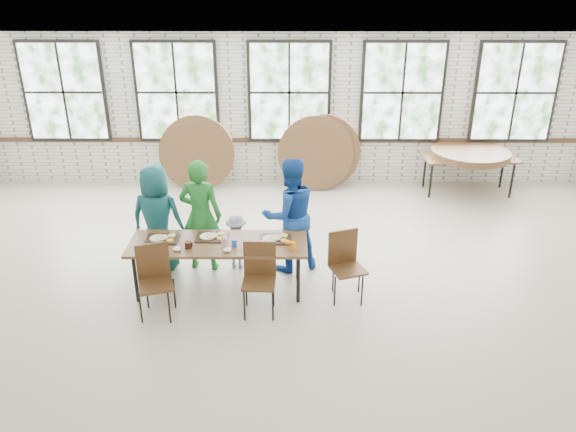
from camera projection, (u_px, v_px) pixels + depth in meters
name	position (u px, v px, depth m)	size (l,w,h in m)	color
room	(289.00, 95.00, 10.94)	(12.00, 12.00, 12.00)	#B8AB92
dining_table	(218.00, 246.00, 7.57)	(2.40, 0.81, 0.74)	brown
chair_near_left	(155.00, 274.00, 7.14)	(0.52, 0.51, 0.95)	#50321A
chair_near_right	(259.00, 272.00, 7.19)	(0.43, 0.42, 0.95)	#50321A
chair_spare	(345.00, 259.00, 7.50)	(0.53, 0.52, 0.95)	#50321A
adult_teal	(157.00, 218.00, 8.12)	(0.78, 0.51, 1.60)	#165753
adult_green	(201.00, 215.00, 8.10)	(0.62, 0.41, 1.69)	#1D6E25
toddler	(237.00, 242.00, 8.27)	(0.55, 0.31, 0.85)	#12153A
adult_blue	(290.00, 215.00, 8.08)	(0.83, 0.65, 1.72)	#154198
storage_table	(469.00, 159.00, 10.90)	(1.83, 0.84, 0.74)	brown
tabletop_clutter	(226.00, 242.00, 7.50)	(2.03, 0.63, 0.11)	black
round_tops_stacked	(470.00, 154.00, 10.85)	(1.50, 1.50, 0.13)	brown
round_tops_leaning	(278.00, 154.00, 11.08)	(3.99, 0.35, 1.50)	brown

